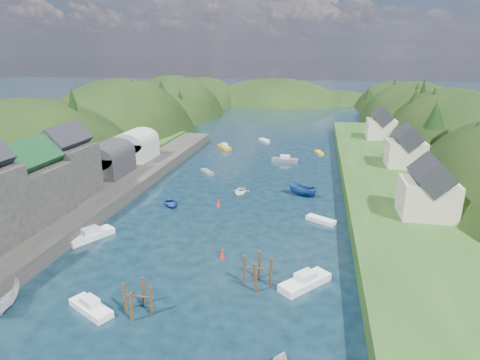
% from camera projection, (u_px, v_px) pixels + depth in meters
% --- Properties ---
extents(ground, '(600.00, 600.00, 0.00)m').
position_uv_depth(ground, '(259.00, 167.00, 86.74)').
color(ground, black).
rests_on(ground, ground).
extents(hillside_left, '(44.00, 245.56, 52.00)m').
position_uv_depth(hillside_left, '(123.00, 163.00, 120.76)').
color(hillside_left, black).
rests_on(hillside_left, ground).
extents(hillside_right, '(36.00, 245.56, 48.00)m').
position_uv_depth(hillside_right, '(444.00, 178.00, 104.18)').
color(hillside_right, black).
rests_on(hillside_right, ground).
extents(far_hills, '(103.00, 68.00, 44.00)m').
position_uv_depth(far_hills, '(297.00, 123.00, 205.81)').
color(far_hills, black).
rests_on(far_hills, ground).
extents(hill_trees, '(89.11, 154.05, 12.14)m').
position_uv_depth(hill_trees, '(270.00, 108.00, 97.02)').
color(hill_trees, black).
rests_on(hill_trees, ground).
extents(quay_left, '(12.00, 110.00, 2.00)m').
position_uv_depth(quay_left, '(80.00, 205.00, 62.74)').
color(quay_left, '#2D2B28').
rests_on(quay_left, ground).
extents(terrace_left_grass, '(12.00, 110.00, 2.50)m').
position_uv_depth(terrace_left_grass, '(40.00, 200.00, 63.94)').
color(terrace_left_grass, '#234719').
rests_on(terrace_left_grass, ground).
extents(boat_sheds, '(7.00, 21.00, 7.50)m').
position_uv_depth(boat_sheds, '(122.00, 150.00, 79.59)').
color(boat_sheds, '#2D2D30').
rests_on(boat_sheds, quay_left).
extents(terrace_right, '(16.00, 120.00, 2.40)m').
position_uv_depth(terrace_right, '(388.00, 183.00, 72.47)').
color(terrace_right, '#234719').
rests_on(terrace_right, ground).
extents(right_bank_cottages, '(9.00, 59.24, 8.41)m').
position_uv_depth(right_bank_cottages, '(400.00, 148.00, 78.31)').
color(right_bank_cottages, beige).
rests_on(right_bank_cottages, terrace_right).
extents(piling_cluster_near, '(3.19, 2.98, 3.49)m').
position_uv_depth(piling_cluster_near, '(138.00, 301.00, 38.00)').
color(piling_cluster_near, '#382314').
rests_on(piling_cluster_near, ground).
extents(piling_cluster_far, '(3.38, 3.14, 3.86)m').
position_uv_depth(piling_cluster_far, '(258.00, 273.00, 42.48)').
color(piling_cluster_far, '#382314').
rests_on(piling_cluster_far, ground).
extents(channel_buoy_near, '(0.70, 0.70, 1.10)m').
position_uv_depth(channel_buoy_near, '(222.00, 254.00, 48.45)').
color(channel_buoy_near, red).
rests_on(channel_buoy_near, ground).
extents(channel_buoy_far, '(0.70, 0.70, 1.10)m').
position_uv_depth(channel_buoy_far, '(218.00, 203.00, 64.70)').
color(channel_buoy_far, red).
rests_on(channel_buoy_far, ground).
extents(moored_boats, '(34.77, 88.46, 2.20)m').
position_uv_depth(moored_boats, '(218.00, 212.00, 60.86)').
color(moored_boats, silver).
rests_on(moored_boats, ground).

